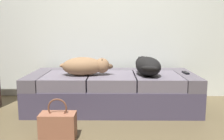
# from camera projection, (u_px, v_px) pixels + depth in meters

# --- Properties ---
(back_wall) EXTENTS (6.40, 0.10, 2.80)m
(back_wall) POSITION_uv_depth(u_px,v_px,m) (112.00, 0.00, 3.57)
(back_wall) COLOR silver
(back_wall) RESTS_ON ground
(couch) EXTENTS (2.04, 0.91, 0.44)m
(couch) POSITION_uv_depth(u_px,v_px,m) (112.00, 91.00, 3.15)
(couch) COLOR #433D52
(couch) RESTS_ON ground
(dog_tan) EXTENTS (0.64, 0.32, 0.22)m
(dog_tan) POSITION_uv_depth(u_px,v_px,m) (86.00, 66.00, 2.95)
(dog_tan) COLOR #8D6846
(dog_tan) RESTS_ON couch
(dog_dark) EXTENTS (0.35, 0.64, 0.22)m
(dog_dark) POSITION_uv_depth(u_px,v_px,m) (147.00, 66.00, 2.99)
(dog_dark) COLOR black
(dog_dark) RESTS_ON couch
(tv_remote) EXTENTS (0.06, 0.15, 0.02)m
(tv_remote) POSITION_uv_depth(u_px,v_px,m) (186.00, 73.00, 3.08)
(tv_remote) COLOR black
(tv_remote) RESTS_ON couch
(handbag) EXTENTS (0.32, 0.18, 0.38)m
(handbag) POSITION_uv_depth(u_px,v_px,m) (58.00, 125.00, 2.26)
(handbag) COLOR #945A41
(handbag) RESTS_ON ground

